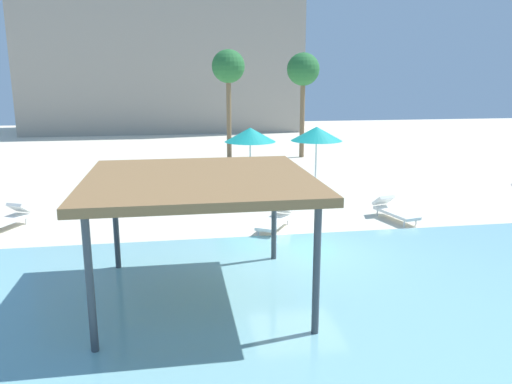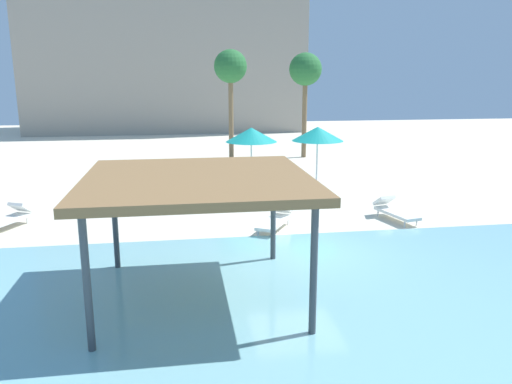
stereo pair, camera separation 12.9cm
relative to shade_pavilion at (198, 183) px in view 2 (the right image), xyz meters
name	(u,v)px [view 2 (the right image)]	position (x,y,z in m)	size (l,w,h in m)	color
ground_plane	(296,252)	(2.76, 2.48, -2.59)	(80.00, 80.00, 0.00)	beige
lagoon_water	(364,352)	(2.76, -2.77, -2.57)	(44.00, 13.50, 0.04)	#7AB7C1
shade_pavilion	(198,183)	(0.00, 0.00, 0.00)	(4.73, 4.73, 2.75)	#42474C
beach_umbrella_teal_0	(251,135)	(2.56, 9.81, -0.14)	(2.10, 2.10, 2.74)	silver
beach_umbrella_teal_3	(318,134)	(5.03, 8.69, -0.02)	(2.02, 2.02, 2.85)	silver
lounge_chair_2	(8,218)	(-5.90, 6.15, -2.26)	(1.38, 1.97, 0.74)	white
lounge_chair_3	(275,219)	(2.60, 4.72, -2.26)	(1.48, 1.94, 0.74)	white
lounge_chair_5	(394,210)	(6.80, 5.17, -2.26)	(1.03, 1.98, 0.74)	white
palm_tree_0	(305,72)	(7.05, 18.81, 2.43)	(1.90, 1.90, 6.11)	brown
palm_tree_1	(231,69)	(2.69, 19.01, 2.58)	(1.90, 1.90, 6.27)	brown
hotel_block_0	(166,20)	(-1.13, 36.44, 6.93)	(23.45, 8.94, 19.04)	#9E9384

